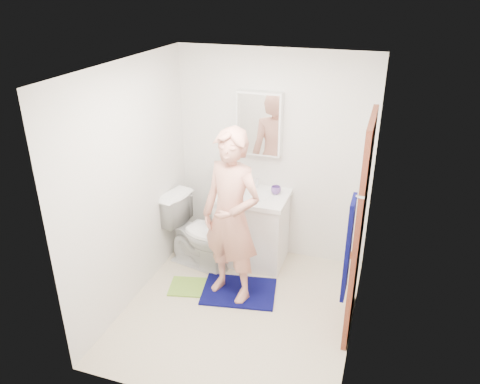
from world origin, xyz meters
name	(u,v)px	position (x,y,z in m)	size (l,w,h in m)	color
floor	(239,310)	(0.00, 0.00, -0.01)	(2.20, 2.40, 0.02)	beige
ceiling	(239,65)	(0.00, 0.00, 2.41)	(2.20, 2.40, 0.02)	white
wall_back	(273,157)	(0.00, 1.21, 1.20)	(2.20, 0.02, 2.40)	silver
wall_front	(183,277)	(0.00, -1.21, 1.20)	(2.20, 0.02, 2.40)	silver
wall_left	(131,186)	(-1.11, 0.00, 1.20)	(0.02, 2.40, 2.40)	silver
wall_right	(365,221)	(1.11, 0.00, 1.20)	(0.02, 2.40, 2.40)	silver
vanity_cabinet	(252,230)	(-0.15, 0.91, 0.40)	(0.75, 0.55, 0.80)	white
countertop	(252,196)	(-0.15, 0.91, 0.83)	(0.79, 0.59, 0.05)	white
sink_basin	(252,195)	(-0.15, 0.91, 0.84)	(0.40, 0.40, 0.03)	white
faucet	(257,183)	(-0.15, 1.09, 0.91)	(0.03, 0.03, 0.12)	silver
medicine_cabinet	(259,123)	(-0.15, 1.14, 1.60)	(0.50, 0.12, 0.70)	white
mirror_panel	(258,125)	(-0.15, 1.08, 1.60)	(0.46, 0.01, 0.66)	white
door	(359,230)	(1.07, 0.15, 1.02)	(0.05, 0.80, 2.05)	brown
door_knob	(350,255)	(1.03, -0.17, 0.95)	(0.07, 0.07, 0.07)	gold
towel	(348,248)	(1.03, -0.57, 1.25)	(0.03, 0.24, 0.80)	#070848
towel_hook	(360,197)	(1.07, -0.57, 1.67)	(0.02, 0.02, 0.06)	silver
toilet	(200,232)	(-0.69, 0.65, 0.42)	(0.47, 0.82, 0.84)	white
bath_mat	(239,291)	(-0.09, 0.26, 0.01)	(0.76, 0.55, 0.02)	#070848
green_rug	(189,287)	(-0.63, 0.17, 0.01)	(0.40, 0.34, 0.02)	#78A838
soap_dispenser	(237,187)	(-0.31, 0.85, 0.94)	(0.08, 0.09, 0.19)	#C45B66
toothbrush_cup	(276,190)	(0.09, 1.01, 0.89)	(0.11, 0.11, 0.09)	#684599
man	(231,217)	(-0.15, 0.21, 0.92)	(0.65, 0.43, 1.79)	tan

